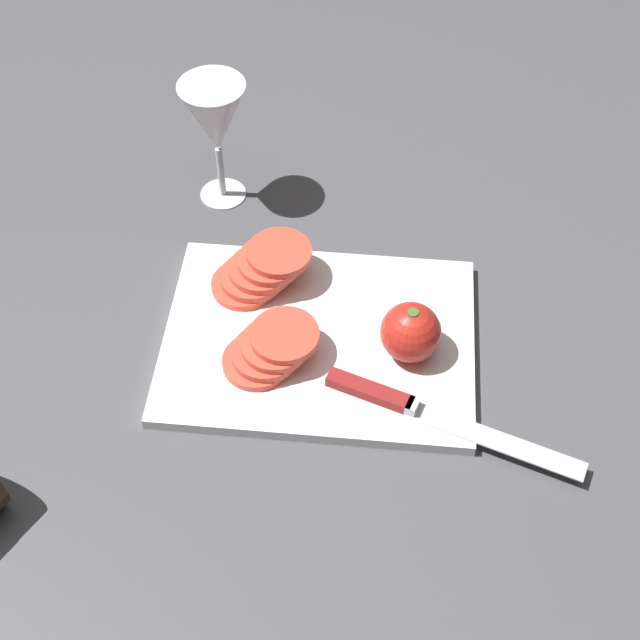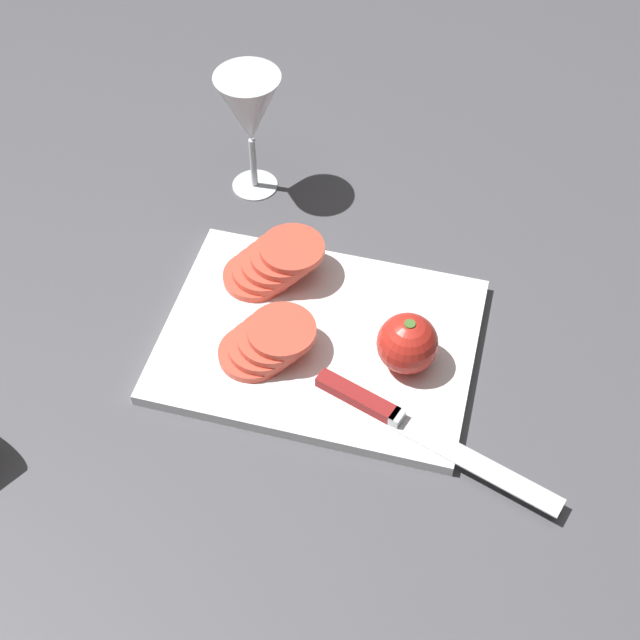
# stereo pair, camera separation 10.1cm
# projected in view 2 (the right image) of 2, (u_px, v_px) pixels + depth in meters

# --- Properties ---
(ground_plane) EXTENTS (3.00, 3.00, 0.00)m
(ground_plane) POSITION_uv_depth(u_px,v_px,m) (327.00, 320.00, 1.07)
(ground_plane) COLOR #4C4C51
(cutting_board) EXTENTS (0.36, 0.27, 0.02)m
(cutting_board) POSITION_uv_depth(u_px,v_px,m) (320.00, 340.00, 1.04)
(cutting_board) COLOR white
(cutting_board) RESTS_ON ground_plane
(wine_glass) EXTENTS (0.08, 0.08, 0.18)m
(wine_glass) POSITION_uv_depth(u_px,v_px,m) (250.00, 113.00, 1.13)
(wine_glass) COLOR silver
(wine_glass) RESTS_ON ground_plane
(whole_tomato) EXTENTS (0.07, 0.07, 0.07)m
(whole_tomato) POSITION_uv_depth(u_px,v_px,m) (407.00, 343.00, 0.99)
(whole_tomato) COLOR red
(whole_tomato) RESTS_ON cutting_board
(knife) EXTENTS (0.28, 0.11, 0.01)m
(knife) POSITION_uv_depth(u_px,v_px,m) (388.00, 414.00, 0.96)
(knife) COLOR silver
(knife) RESTS_ON cutting_board
(tomato_slice_stack_near) EXTENTS (0.11, 0.10, 0.04)m
(tomato_slice_stack_near) POSITION_uv_depth(u_px,v_px,m) (267.00, 342.00, 1.01)
(tomato_slice_stack_near) COLOR #DB4C38
(tomato_slice_stack_near) RESTS_ON cutting_board
(tomato_slice_stack_far) EXTENTS (0.12, 0.10, 0.05)m
(tomato_slice_stack_far) POSITION_uv_depth(u_px,v_px,m) (273.00, 263.00, 1.08)
(tomato_slice_stack_far) COLOR #DB4C38
(tomato_slice_stack_far) RESTS_ON cutting_board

